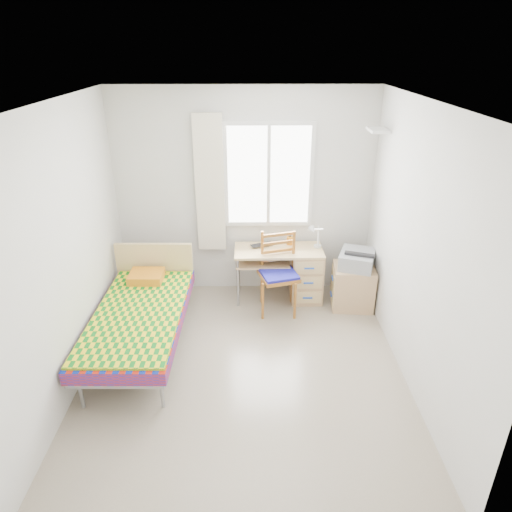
{
  "coord_description": "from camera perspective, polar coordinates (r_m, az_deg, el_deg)",
  "views": [
    {
      "loc": [
        0.07,
        -3.73,
        3.04
      ],
      "look_at": [
        0.13,
        0.55,
        1.02
      ],
      "focal_mm": 32.0,
      "sensor_mm": 36.0,
      "label": 1
    }
  ],
  "objects": [
    {
      "name": "floor",
      "position": [
        4.81,
        -1.51,
        -13.94
      ],
      "size": [
        3.5,
        3.5,
        0.0
      ],
      "primitive_type": "plane",
      "color": "#BCAD93",
      "rests_on": "ground"
    },
    {
      "name": "ceiling",
      "position": [
        3.75,
        -1.98,
        18.56
      ],
      "size": [
        3.5,
        3.5,
        0.0
      ],
      "primitive_type": "plane",
      "rotation": [
        3.14,
        0.0,
        0.0
      ],
      "color": "white",
      "rests_on": "wall_back"
    },
    {
      "name": "wall_back",
      "position": [
        5.74,
        -1.46,
        7.65
      ],
      "size": [
        3.2,
        0.0,
        3.2
      ],
      "primitive_type": "plane",
      "rotation": [
        1.57,
        0.0,
        0.0
      ],
      "color": "silver",
      "rests_on": "ground"
    },
    {
      "name": "wall_left",
      "position": [
        4.44,
        -22.84,
        0.12
      ],
      "size": [
        0.0,
        3.5,
        3.5
      ],
      "primitive_type": "plane",
      "rotation": [
        1.57,
        0.0,
        1.57
      ],
      "color": "silver",
      "rests_on": "ground"
    },
    {
      "name": "wall_right",
      "position": [
        4.38,
        19.69,
        0.36
      ],
      "size": [
        0.0,
        3.5,
        3.5
      ],
      "primitive_type": "plane",
      "rotation": [
        1.57,
        0.0,
        -1.57
      ],
      "color": "silver",
      "rests_on": "ground"
    },
    {
      "name": "window",
      "position": [
        5.66,
        1.59,
        10.0
      ],
      "size": [
        1.1,
        0.04,
        1.3
      ],
      "color": "white",
      "rests_on": "wall_back"
    },
    {
      "name": "curtain",
      "position": [
        5.66,
        -5.8,
        8.83
      ],
      "size": [
        0.35,
        0.05,
        1.7
      ],
      "primitive_type": "cube",
      "color": "#F6ECCC",
      "rests_on": "wall_back"
    },
    {
      "name": "floating_shelf",
      "position": [
        5.39,
        15.01,
        14.97
      ],
      "size": [
        0.2,
        0.32,
        0.03
      ],
      "primitive_type": "cube",
      "color": "white",
      "rests_on": "wall_right"
    },
    {
      "name": "bed",
      "position": [
        5.04,
        -14.2,
        -7.0
      ],
      "size": [
        0.94,
        1.97,
        0.85
      ],
      "rotation": [
        0.0,
        0.0,
        -0.02
      ],
      "color": "#96999F",
      "rests_on": "floor"
    },
    {
      "name": "desk",
      "position": [
        5.85,
        5.59,
        -1.94
      ],
      "size": [
        1.11,
        0.52,
        0.69
      ],
      "rotation": [
        0.0,
        0.0,
        0.01
      ],
      "color": "#D3BA6E",
      "rests_on": "floor"
    },
    {
      "name": "chair",
      "position": [
        5.51,
        2.88,
        -1.58
      ],
      "size": [
        0.53,
        0.53,
        0.99
      ],
      "rotation": [
        0.0,
        0.0,
        0.27
      ],
      "color": "brown",
      "rests_on": "floor"
    },
    {
      "name": "cabinet",
      "position": [
        5.81,
        11.96,
        -3.76
      ],
      "size": [
        0.54,
        0.48,
        0.54
      ],
      "rotation": [
        0.0,
        0.0,
        -0.09
      ],
      "color": "tan",
      "rests_on": "floor"
    },
    {
      "name": "printer",
      "position": [
        5.67,
        12.52,
        -0.35
      ],
      "size": [
        0.52,
        0.56,
        0.2
      ],
      "rotation": [
        0.0,
        0.0,
        -0.34
      ],
      "color": "gray",
      "rests_on": "cabinet"
    },
    {
      "name": "laptop",
      "position": [
        5.74,
        0.9,
        1.21
      ],
      "size": [
        0.33,
        0.28,
        0.02
      ],
      "primitive_type": "imported",
      "rotation": [
        0.0,
        0.0,
        0.39
      ],
      "color": "black",
      "rests_on": "desk"
    },
    {
      "name": "pen_cup",
      "position": [
        5.82,
        4.24,
        1.92
      ],
      "size": [
        0.09,
        0.09,
        0.1
      ],
      "primitive_type": "cylinder",
      "rotation": [
        0.0,
        0.0,
        0.08
      ],
      "color": "orange",
      "rests_on": "desk"
    },
    {
      "name": "task_lamp",
      "position": [
        5.6,
        7.35,
        2.74
      ],
      "size": [
        0.21,
        0.31,
        0.36
      ],
      "rotation": [
        0.0,
        0.0,
        -0.33
      ],
      "color": "white",
      "rests_on": "desk"
    },
    {
      "name": "book",
      "position": [
        5.69,
        0.77,
        -0.22
      ],
      "size": [
        0.19,
        0.24,
        0.02
      ],
      "primitive_type": "imported",
      "rotation": [
        0.0,
        0.0,
        0.14
      ],
      "color": "gray",
      "rests_on": "desk"
    }
  ]
}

